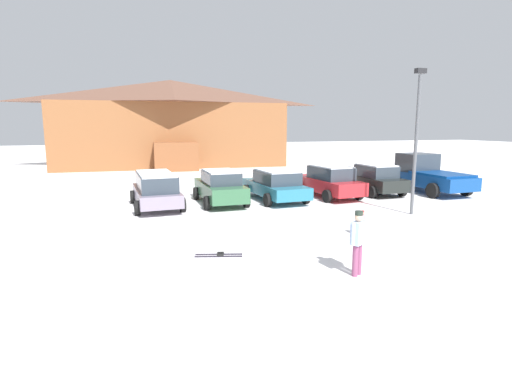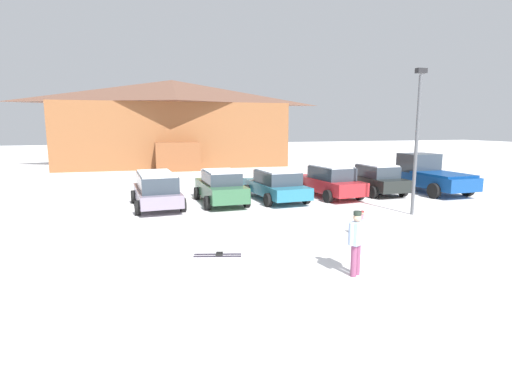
% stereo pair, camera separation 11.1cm
% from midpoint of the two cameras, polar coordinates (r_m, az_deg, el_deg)
% --- Properties ---
extents(ground, '(160.00, 160.00, 0.00)m').
position_cam_midpoint_polar(ground, '(9.06, 19.00, -15.58)').
color(ground, white).
extents(ski_lodge, '(21.17, 10.77, 7.96)m').
position_cam_midpoint_polar(ski_lodge, '(39.08, -12.06, 9.65)').
color(ski_lodge, brown).
rests_on(ski_lodge, ground).
extents(parked_grey_wagon, '(2.33, 4.68, 1.63)m').
position_cam_midpoint_polar(parked_grey_wagon, '(18.96, -14.27, 0.44)').
color(parked_grey_wagon, gray).
rests_on(parked_grey_wagon, ground).
extents(parked_green_coupe, '(2.14, 4.45, 1.64)m').
position_cam_midpoint_polar(parked_green_coupe, '(19.43, -5.32, 0.76)').
color(parked_green_coupe, '#31623F').
rests_on(parked_green_coupe, ground).
extents(parked_teal_hatchback, '(2.46, 4.82, 1.56)m').
position_cam_midpoint_polar(parked_teal_hatchback, '(20.25, 2.62, 1.05)').
color(parked_teal_hatchback, '#256D87').
rests_on(parked_teal_hatchback, ground).
extents(parked_red_sedan, '(2.43, 4.68, 1.69)m').
position_cam_midpoint_polar(parked_red_sedan, '(21.52, 10.22, 1.54)').
color(parked_red_sedan, red).
rests_on(parked_red_sedan, ground).
extents(parked_black_sedan, '(2.12, 4.13, 1.65)m').
position_cam_midpoint_polar(parked_black_sedan, '(23.16, 16.42, 1.81)').
color(parked_black_sedan, black).
rests_on(parked_black_sedan, ground).
extents(pickup_truck, '(2.53, 5.26, 2.15)m').
position_cam_midpoint_polar(pickup_truck, '(24.80, 23.05, 2.30)').
color(pickup_truck, navy).
rests_on(pickup_truck, ground).
extents(skier_adult_in_blue_parka, '(0.55, 0.41, 1.67)m').
position_cam_midpoint_polar(skier_adult_in_blue_parka, '(10.37, 14.06, -6.58)').
color(skier_adult_in_blue_parka, '#7E3C5E').
rests_on(skier_adult_in_blue_parka, ground).
extents(skier_child_in_pink_snowsuit, '(0.21, 0.31, 0.89)m').
position_cam_midpoint_polar(skier_child_in_pink_snowsuit, '(14.19, 14.74, -4.12)').
color(skier_child_in_pink_snowsuit, black).
rests_on(skier_child_in_pink_snowsuit, ground).
extents(pair_of_skis, '(1.41, 0.65, 0.08)m').
position_cam_midpoint_polar(pair_of_skis, '(11.86, -5.55, -8.95)').
color(pair_of_skis, '#27212F').
rests_on(pair_of_skis, ground).
extents(lamp_post, '(0.44, 0.24, 6.05)m').
position_cam_midpoint_polar(lamp_post, '(18.02, 21.78, 7.59)').
color(lamp_post, '#515459').
rests_on(lamp_post, ground).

